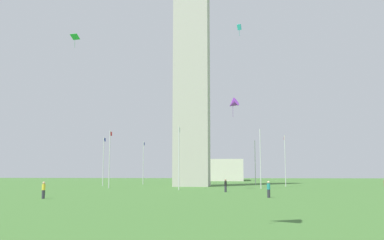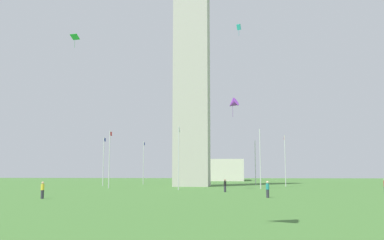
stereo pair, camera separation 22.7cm
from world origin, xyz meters
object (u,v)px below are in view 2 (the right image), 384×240
object	(u,v)px
flagpole_n	(201,161)
kite_purple_delta	(233,104)
flagpole_ne	(143,161)
kite_cyan_box	(239,27)
flagpole_se	(109,157)
flagpole_nw	(255,161)
flagpole_w	(285,159)
kite_green_diamond	(75,37)
flagpole_sw	(260,156)
person_yellow_shirt	(42,190)
flagpole_e	(103,159)
person_teal_shirt	(268,189)
obelisk_monument	(192,34)
distant_building	(222,170)
flagpole_s	(179,155)
person_black_shirt	(225,186)

from	to	relation	value
flagpole_n	kite_purple_delta	xyz separation A→B (m)	(-27.68, -7.80, 8.39)
flagpole_ne	kite_cyan_box	xyz separation A→B (m)	(-32.51, -20.91, 17.63)
flagpole_se	kite_cyan_box	world-z (taller)	kite_cyan_box
flagpole_nw	flagpole_w	bearing A→B (deg)	-157.50
flagpole_n	kite_green_diamond	distance (m)	39.99
flagpole_se	flagpole_sw	distance (m)	23.87
person_yellow_shirt	kite_cyan_box	world-z (taller)	kite_cyan_box
flagpole_nw	kite_cyan_box	world-z (taller)	kite_cyan_box
flagpole_se	flagpole_sw	xyz separation A→B (m)	(-0.00, -23.87, 0.00)
flagpole_e	kite_green_diamond	xyz separation A→B (m)	(-12.89, 1.13, 19.70)
flagpole_sw	person_teal_shirt	distance (m)	23.89
obelisk_monument	person_teal_shirt	distance (m)	46.66
obelisk_monument	kite_cyan_box	world-z (taller)	obelisk_monument
flagpole_sw	person_teal_shirt	xyz separation A→B (m)	(-23.52, 0.35, -4.20)
flagpole_e	flagpole_nw	bearing A→B (deg)	-67.50
flagpole_nw	distant_building	size ratio (longest dim) A/B	0.32
person_teal_shirt	kite_cyan_box	distance (m)	26.54
flagpole_n	person_teal_shirt	bearing A→B (deg)	-167.51
flagpole_ne	person_teal_shirt	bearing A→B (deg)	-153.60
flagpole_n	kite_green_diamond	xyz separation A→B (m)	(-29.77, 18.01, 19.70)
person_yellow_shirt	kite_green_diamond	bearing A→B (deg)	25.41
flagpole_e	flagpole_nw	distance (m)	31.19
person_yellow_shirt	flagpole_ne	bearing A→B (deg)	10.46
flagpole_sw	flagpole_nw	xyz separation A→B (m)	(23.87, -0.00, 0.00)
person_teal_shirt	flagpole_se	bearing A→B (deg)	60.34
flagpole_ne	distant_building	size ratio (longest dim) A/B	0.32
flagpole_s	flagpole_nw	distance (m)	31.19
obelisk_monument	flagpole_e	size ratio (longest dim) A/B	6.28
flagpole_s	flagpole_w	distance (m)	23.87
person_teal_shirt	flagpole_w	bearing A→B (deg)	6.84
flagpole_w	person_black_shirt	bearing A→B (deg)	156.99
kite_cyan_box	flagpole_sw	bearing A→B (deg)	-18.89
flagpole_s	flagpole_ne	bearing A→B (deg)	22.50
obelisk_monument	flagpole_n	size ratio (longest dim) A/B	6.28
obelisk_monument	flagpole_e	xyz separation A→B (m)	(0.05, 16.88, -23.90)
obelisk_monument	person_yellow_shirt	bearing A→B (deg)	166.33
flagpole_n	flagpole_s	world-z (taller)	same
flagpole_se	person_black_shirt	bearing A→B (deg)	-121.19
flagpole_w	person_teal_shirt	bearing A→B (deg)	171.51
person_yellow_shirt	kite_purple_delta	world-z (taller)	kite_purple_delta
flagpole_e	flagpole_s	bearing A→B (deg)	-135.00
kite_cyan_box	person_black_shirt	bearing A→B (deg)	144.06
flagpole_s	person_yellow_shirt	xyz separation A→B (m)	(-22.62, 9.60, -4.21)
person_black_shirt	distant_building	distance (m)	88.35
person_teal_shirt	person_yellow_shirt	world-z (taller)	person_teal_shirt
flagpole_n	person_yellow_shirt	distance (m)	57.35
flagpole_se	kite_purple_delta	size ratio (longest dim) A/B	2.93
flagpole_se	distant_building	world-z (taller)	flagpole_se
kite_purple_delta	flagpole_se	bearing A→B (deg)	93.28
flagpole_ne	flagpole_se	xyz separation A→B (m)	(-23.87, 0.00, 0.00)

